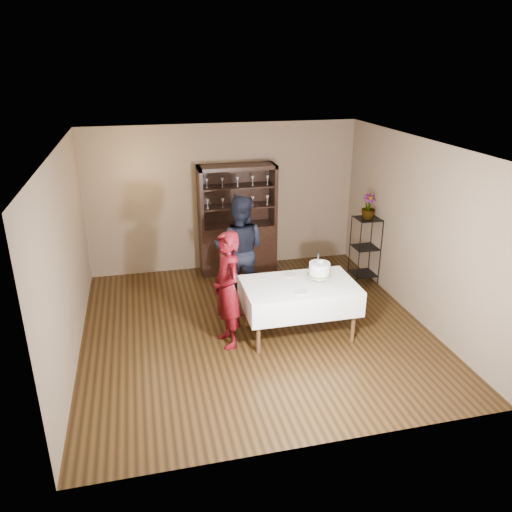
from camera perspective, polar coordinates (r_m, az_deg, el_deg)
The scene contains 14 objects.
floor at distance 7.53m, azimuth -0.10°, elevation -8.25°, with size 5.00×5.00×0.00m, color black.
ceiling at distance 6.61m, azimuth -0.12°, elevation 12.48°, with size 5.00×5.00×0.00m, color silver.
back_wall at distance 9.29m, azimuth -3.69°, elevation 6.64°, with size 5.00×0.02×2.70m, color #706048.
wall_left at distance 6.86m, azimuth -20.88°, elevation -0.34°, with size 0.02×5.00×2.70m, color #706048.
wall_right at distance 7.88m, azimuth 17.89°, elevation 2.83°, with size 0.02×5.00×2.70m, color #706048.
china_hutch at distance 9.30m, azimuth -2.11°, elevation 2.26°, with size 1.40×0.48×2.00m.
plant_etagere at distance 8.99m, azimuth 12.36°, elevation 0.98°, with size 0.42×0.42×1.20m.
cake_table at distance 7.14m, azimuth 4.95°, elevation -4.56°, with size 1.60×0.99×0.80m.
woman at distance 6.79m, azimuth -3.28°, elevation -3.88°, with size 0.61×0.40×1.66m, color #330405.
man at distance 8.01m, azimuth -1.88°, elevation 0.75°, with size 0.87×0.68×1.79m, color black.
cake at distance 7.08m, azimuth 7.26°, elevation -1.59°, with size 0.36×0.36×0.45m.
plate_near at distance 6.81m, azimuth 5.19°, elevation -4.11°, with size 0.19×0.19×0.01m, color beige.
plate_far at distance 7.31m, azimuth 3.95°, elevation -2.16°, with size 0.20×0.20×0.01m, color beige.
potted_plant at distance 8.72m, azimuth 12.74°, elevation 5.50°, with size 0.24×0.24×0.43m, color #4A7136.
Camera 1 is at (-1.50, -6.34, 3.76)m, focal length 35.00 mm.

